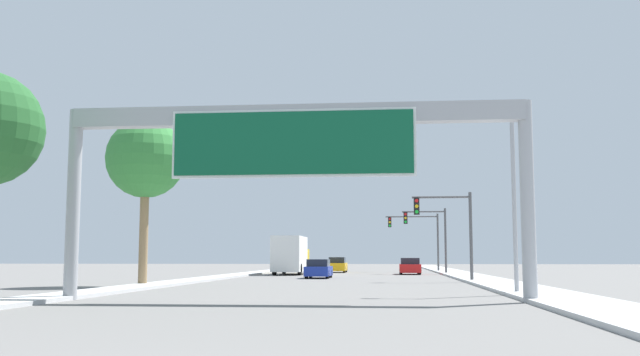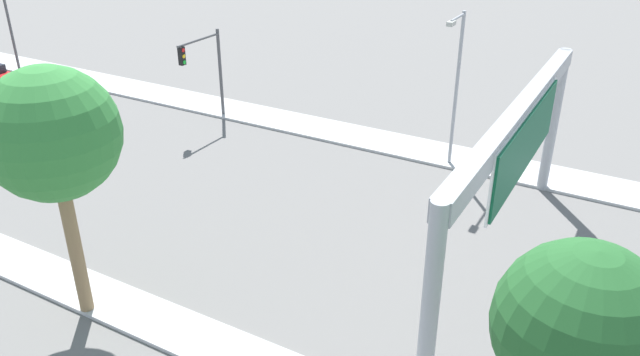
# 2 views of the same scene
# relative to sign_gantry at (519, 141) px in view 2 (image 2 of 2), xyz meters

# --- Properties ---
(sidewalk_right) EXTENTS (3.00, 120.00, 0.15)m
(sidewalk_right) POSITION_rel_sign_gantry_xyz_m (9.50, 42.11, -5.54)
(sidewalk_right) COLOR #B9B9B9
(sidewalk_right) RESTS_ON ground
(sign_gantry) EXTENTS (16.89, 0.73, 7.03)m
(sign_gantry) POSITION_rel_sign_gantry_xyz_m (0.00, 0.00, 0.00)
(sign_gantry) COLOR #9EA0A5
(sign_gantry) RESTS_ON ground
(car_far_left) EXTENTS (1.72, 4.48, 1.38)m
(car_far_left) POSITION_rel_sign_gantry_xyz_m (-1.75, 27.24, -4.96)
(car_far_left) COLOR navy
(car_far_left) RESTS_ON ground
(traffic_light_near_intersection) EXTENTS (3.73, 0.32, 5.60)m
(traffic_light_near_intersection) POSITION_rel_sign_gantry_xyz_m (7.28, 20.10, -1.86)
(traffic_light_near_intersection) COLOR #4C4C4F
(traffic_light_near_intersection) RESTS_ON ground
(palm_tree_foreground) EXTENTS (3.76, 3.76, 7.57)m
(palm_tree_foreground) POSITION_rel_sign_gantry_xyz_m (-9.59, -3.59, -0.01)
(palm_tree_foreground) COLOR #8C704C
(palm_tree_foreground) RESTS_ON ground
(palm_tree_background) EXTENTS (4.31, 4.31, 9.04)m
(palm_tree_background) POSITION_rel_sign_gantry_xyz_m (-9.74, 12.19, 1.21)
(palm_tree_background) COLOR #8C704C
(palm_tree_background) RESTS_ON ground
(street_lamp_right) EXTENTS (2.24, 0.28, 8.16)m
(street_lamp_right) POSITION_rel_sign_gantry_xyz_m (8.33, 5.04, -0.82)
(street_lamp_right) COLOR #9EA0A5
(street_lamp_right) RESTS_ON ground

